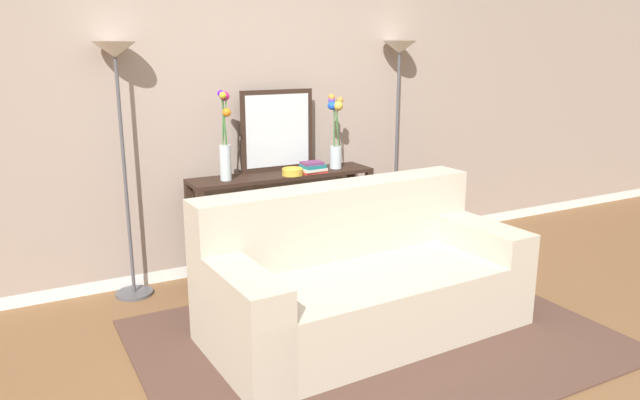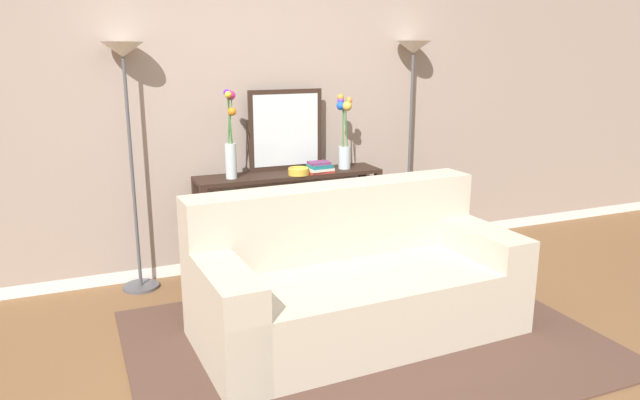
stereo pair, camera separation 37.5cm
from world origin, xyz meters
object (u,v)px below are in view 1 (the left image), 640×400
object	(u,v)px
wall_mirror	(277,131)
vase_short_flowers	(335,135)
vase_tall_flowers	(225,143)
floor_lamp_right	(398,88)
fruit_bowl	(292,172)
book_row_under_console	(232,274)
floor_lamp_left	(119,100)
console_table	(283,204)
book_stack	(312,168)
couch	(361,282)

from	to	relation	value
wall_mirror	vase_short_flowers	world-z (taller)	wall_mirror
wall_mirror	vase_tall_flowers	world-z (taller)	vase_tall_flowers
floor_lamp_right	vase_tall_flowers	distance (m)	1.60
vase_short_flowers	fruit_bowl	bearing A→B (deg)	-169.43
vase_short_flowers	vase_tall_flowers	bearing A→B (deg)	-179.57
vase_tall_flowers	fruit_bowl	xyz separation A→B (m)	(0.49, -0.07, -0.24)
vase_short_flowers	book_row_under_console	world-z (taller)	vase_short_flowers
wall_mirror	book_row_under_console	distance (m)	1.15
floor_lamp_left	book_row_under_console	world-z (taller)	floor_lamp_left
console_table	book_stack	distance (m)	0.36
console_table	floor_lamp_right	size ratio (longest dim) A/B	0.81
couch	console_table	size ratio (longest dim) A/B	1.38
couch	floor_lamp_left	xyz separation A→B (m)	(-1.14, 1.22, 1.07)
book_stack	floor_lamp_left	bearing A→B (deg)	172.99
floor_lamp_left	vase_short_flowers	distance (m)	1.63
vase_tall_flowers	book_row_under_console	bearing A→B (deg)	43.09
vase_short_flowers	wall_mirror	bearing A→B (deg)	160.92
console_table	book_stack	bearing A→B (deg)	-20.60
fruit_bowl	floor_lamp_right	bearing A→B (deg)	9.51
vase_tall_flowers	book_stack	xyz separation A→B (m)	(0.67, -0.06, -0.23)
wall_mirror	fruit_bowl	distance (m)	0.36
console_table	fruit_bowl	distance (m)	0.29
floor_lamp_right	fruit_bowl	world-z (taller)	floor_lamp_right
wall_mirror	vase_tall_flowers	xyz separation A→B (m)	(-0.48, -0.15, -0.04)
floor_lamp_right	vase_short_flowers	size ratio (longest dim) A/B	3.04
couch	vase_tall_flowers	bearing A→B (deg)	112.32
couch	book_stack	size ratio (longest dim) A/B	9.42
wall_mirror	floor_lamp_left	bearing A→B (deg)	-177.76
couch	vase_tall_flowers	xyz separation A→B (m)	(-0.46, 1.11, 0.75)
vase_tall_flowers	vase_short_flowers	xyz separation A→B (m)	(0.91, 0.01, -0.00)
console_table	book_row_under_console	distance (m)	0.65
vase_short_flowers	fruit_bowl	xyz separation A→B (m)	(-0.41, -0.08, -0.24)
console_table	wall_mirror	bearing A→B (deg)	79.80
vase_short_flowers	floor_lamp_left	bearing A→B (deg)	176.32
book_row_under_console	vase_tall_flowers	bearing A→B (deg)	-136.91
console_table	floor_lamp_left	size ratio (longest dim) A/B	0.82
console_table	book_row_under_console	size ratio (longest dim) A/B	4.27
couch	floor_lamp_right	size ratio (longest dim) A/B	1.12
vase_tall_flowers	fruit_bowl	world-z (taller)	vase_tall_flowers
floor_lamp_left	floor_lamp_right	size ratio (longest dim) A/B	0.99
vase_short_flowers	fruit_bowl	size ratio (longest dim) A/B	3.72
vase_short_flowers	book_stack	bearing A→B (deg)	-164.88
floor_lamp_right	book_row_under_console	bearing A→B (deg)	-176.81
floor_lamp_left	floor_lamp_right	xyz separation A→B (m)	(2.25, 0.00, 0.01)
console_table	book_row_under_console	xyz separation A→B (m)	(-0.43, 0.00, -0.49)
console_table	vase_tall_flowers	world-z (taller)	vase_tall_flowers
couch	wall_mirror	world-z (taller)	wall_mirror
console_table	wall_mirror	world-z (taller)	wall_mirror
fruit_bowl	book_stack	xyz separation A→B (m)	(0.17, 0.01, 0.01)
vase_short_flowers	book_stack	xyz separation A→B (m)	(-0.24, -0.06, -0.23)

